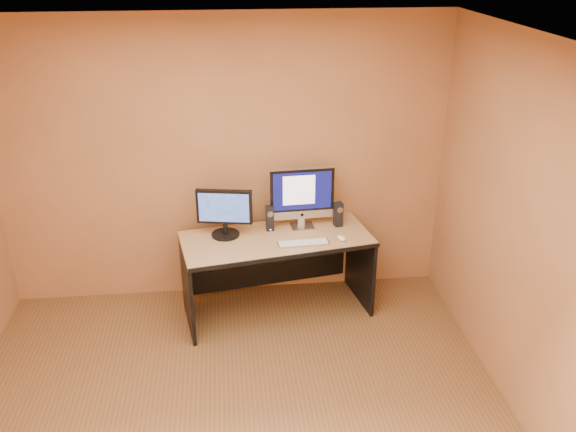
% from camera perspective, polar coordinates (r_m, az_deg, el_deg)
% --- Properties ---
extents(walls, '(4.00, 4.00, 2.60)m').
position_cam_1_polar(walls, '(3.66, -5.43, -5.48)').
color(walls, '#A96D44').
rests_on(walls, ground).
extents(ceiling, '(4.00, 4.00, 0.00)m').
position_cam_1_polar(ceiling, '(3.22, -6.37, 15.00)').
color(ceiling, white).
rests_on(ceiling, walls).
extents(desk, '(1.73, 0.98, 0.75)m').
position_cam_1_polar(desk, '(5.48, -1.05, -5.55)').
color(desk, tan).
rests_on(desk, ground).
extents(imac, '(0.59, 0.25, 0.56)m').
position_cam_1_polar(imac, '(5.37, 1.36, 1.68)').
color(imac, '#BAB9BE').
rests_on(imac, desk).
extents(second_monitor, '(0.53, 0.33, 0.43)m').
position_cam_1_polar(second_monitor, '(5.27, -5.96, 0.27)').
color(second_monitor, black).
rests_on(second_monitor, desk).
extents(speaker_left, '(0.07, 0.08, 0.22)m').
position_cam_1_polar(speaker_left, '(5.39, -1.71, -0.21)').
color(speaker_left, black).
rests_on(speaker_left, desk).
extents(speaker_right, '(0.08, 0.09, 0.22)m').
position_cam_1_polar(speaker_right, '(5.48, 4.73, 0.16)').
color(speaker_right, black).
rests_on(speaker_right, desk).
extents(keyboard, '(0.44, 0.14, 0.02)m').
position_cam_1_polar(keyboard, '(5.18, 1.44, -2.53)').
color(keyboard, '#BABBBF').
rests_on(keyboard, desk).
extents(mouse, '(0.09, 0.12, 0.04)m').
position_cam_1_polar(mouse, '(5.27, 5.02, -2.06)').
color(mouse, white).
rests_on(mouse, desk).
extents(cable_a, '(0.09, 0.21, 0.01)m').
position_cam_1_polar(cable_a, '(5.55, 1.84, -0.69)').
color(cable_a, black).
rests_on(cable_a, desk).
extents(cable_b, '(0.06, 0.18, 0.01)m').
position_cam_1_polar(cable_b, '(5.60, 1.01, -0.42)').
color(cable_b, black).
rests_on(cable_b, desk).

